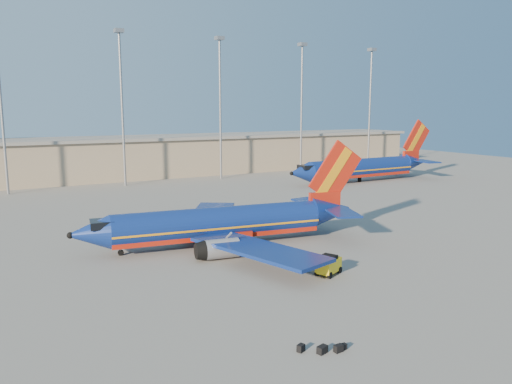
% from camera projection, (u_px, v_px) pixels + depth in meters
% --- Properties ---
extents(ground, '(220.00, 220.00, 0.00)m').
position_uv_depth(ground, '(273.00, 235.00, 57.32)').
color(ground, slate).
rests_on(ground, ground).
extents(terminal_building, '(122.00, 16.00, 8.50)m').
position_uv_depth(terminal_building, '(178.00, 154.00, 111.40)').
color(terminal_building, gray).
rests_on(terminal_building, ground).
extents(light_mast_row, '(101.60, 1.60, 28.65)m').
position_uv_depth(light_mast_row, '(173.00, 92.00, 96.48)').
color(light_mast_row, gray).
rests_on(light_mast_row, ground).
extents(aircraft_main, '(32.07, 30.66, 10.89)m').
position_uv_depth(aircraft_main, '(225.00, 224.00, 52.81)').
color(aircraft_main, navy).
rests_on(aircraft_main, ground).
extents(aircraft_second, '(35.92, 14.00, 12.17)m').
position_uv_depth(aircraft_second, '(363.00, 168.00, 99.23)').
color(aircraft_second, navy).
rests_on(aircraft_second, ground).
extents(baggage_tug, '(2.82, 2.36, 1.75)m').
position_uv_depth(baggage_tug, '(329.00, 265.00, 43.54)').
color(baggage_tug, yellow).
rests_on(baggage_tug, ground).
extents(luggage_pile, '(2.89, 1.56, 0.46)m').
position_uv_depth(luggage_pile, '(325.00, 348.00, 29.74)').
color(luggage_pile, black).
rests_on(luggage_pile, ground).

